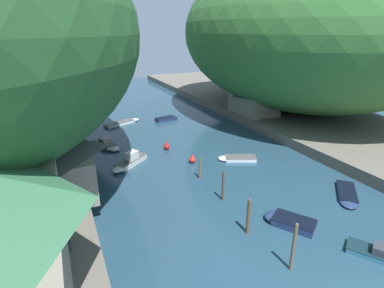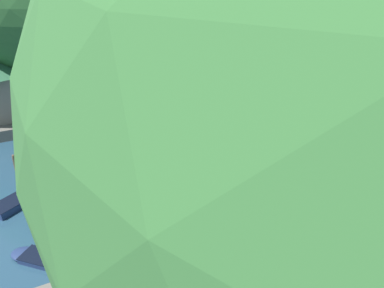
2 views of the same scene
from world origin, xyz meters
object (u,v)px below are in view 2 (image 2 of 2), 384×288
object	(u,v)px
boat_red_skiff	(17,202)
boat_white_cruiser	(318,137)
boat_far_upstream	(171,184)
person_on_quay	(78,107)
boat_yellow_tender	(204,117)
channel_buoy_far	(162,155)
channel_buoy_near	(201,141)
boat_moored_right	(284,116)
person_by_boathouse	(22,115)
boat_mid_channel	(157,128)
boat_navy_launch	(42,258)
boathouse_shed	(92,90)

from	to	relation	value
boat_red_skiff	boat_white_cruiser	bearing A→B (deg)	54.36
boat_far_upstream	person_on_quay	xyz separation A→B (m)	(-19.27, -4.08, 2.12)
boat_yellow_tender	channel_buoy_far	bearing A→B (deg)	113.37
boat_yellow_tender	person_on_quay	size ratio (longest dim) A/B	3.20
channel_buoy_near	boat_far_upstream	bearing A→B (deg)	-45.93
boat_moored_right	person_on_quay	xyz separation A→B (m)	(-10.10, -25.13, 2.12)
boat_far_upstream	person_by_boathouse	xyz separation A→B (m)	(-19.64, -10.65, 2.12)
boat_mid_channel	channel_buoy_far	xyz separation A→B (m)	(7.12, -2.40, -0.00)
boat_far_upstream	boat_red_skiff	bearing A→B (deg)	-169.65
boat_navy_launch	boat_yellow_tender	size ratio (longest dim) A/B	0.89
boathouse_shed	boat_mid_channel	distance (m)	10.53
person_on_quay	boat_red_skiff	bearing A→B (deg)	-132.06
boat_yellow_tender	person_by_boathouse	xyz separation A→B (m)	(-6.05, -21.68, 2.01)
boat_white_cruiser	boat_yellow_tender	size ratio (longest dim) A/B	0.83
boat_moored_right	channel_buoy_far	bearing A→B (deg)	-9.66
boat_navy_launch	boat_moored_right	world-z (taller)	boat_moored_right
boat_moored_right	person_by_boathouse	size ratio (longest dim) A/B	3.93
boat_navy_launch	person_on_quay	size ratio (longest dim) A/B	2.84
boathouse_shed	boat_white_cruiser	xyz separation A→B (m)	(18.97, 21.61, -3.59)
boat_far_upstream	person_by_boathouse	world-z (taller)	person_by_boathouse
boat_mid_channel	person_by_boathouse	distance (m)	16.31
boat_white_cruiser	channel_buoy_far	bearing A→B (deg)	-21.75
boat_far_upstream	boat_yellow_tender	distance (m)	17.50
boat_far_upstream	channel_buoy_near	size ratio (longest dim) A/B	4.17
person_by_boathouse	channel_buoy_far	bearing A→B (deg)	-72.39
person_by_boathouse	boat_white_cruiser	bearing A→B (deg)	-53.03
boat_navy_launch	boat_yellow_tender	world-z (taller)	boat_yellow_tender
boathouse_shed	person_on_quay	distance (m)	3.07
person_by_boathouse	boat_red_skiff	bearing A→B (deg)	-120.00
boat_yellow_tender	boat_mid_channel	bearing A→B (deg)	82.00
boat_yellow_tender	channel_buoy_near	xyz separation A→B (m)	(7.03, -4.27, 0.12)
boat_red_skiff	channel_buoy_near	xyz separation A→B (m)	(-3.37, 19.61, 0.14)
boat_mid_channel	boat_navy_launch	xyz separation A→B (m)	(17.30, -15.71, -0.27)
boat_moored_right	person_on_quay	world-z (taller)	person_on_quay
boat_navy_launch	boat_yellow_tender	bearing A→B (deg)	-5.83
boat_red_skiff	person_by_boathouse	world-z (taller)	person_by_boathouse
boat_red_skiff	person_on_quay	distance (m)	18.43
boat_navy_launch	boat_far_upstream	size ratio (longest dim) A/B	0.98
channel_buoy_near	channel_buoy_far	size ratio (longest dim) A/B	0.99
person_on_quay	boat_mid_channel	bearing A→B (deg)	-54.60
boat_red_skiff	boat_mid_channel	bearing A→B (deg)	85.97
boat_mid_channel	boat_yellow_tender	distance (m)	7.31
boat_far_upstream	channel_buoy_near	bearing A→B (deg)	68.36
boat_far_upstream	boat_navy_launch	bearing A→B (deg)	-133.17
boat_moored_right	channel_buoy_far	xyz separation A→B (m)	(3.92, -19.61, 0.24)
boat_red_skiff	boat_moored_right	bearing A→B (deg)	67.15
boathouse_shed	boat_yellow_tender	size ratio (longest dim) A/B	1.63
boat_moored_right	boat_red_skiff	bearing A→B (deg)	-10.95
boat_navy_launch	boat_red_skiff	distance (m)	8.17
boat_mid_channel	boat_far_upstream	bearing A→B (deg)	-145.81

